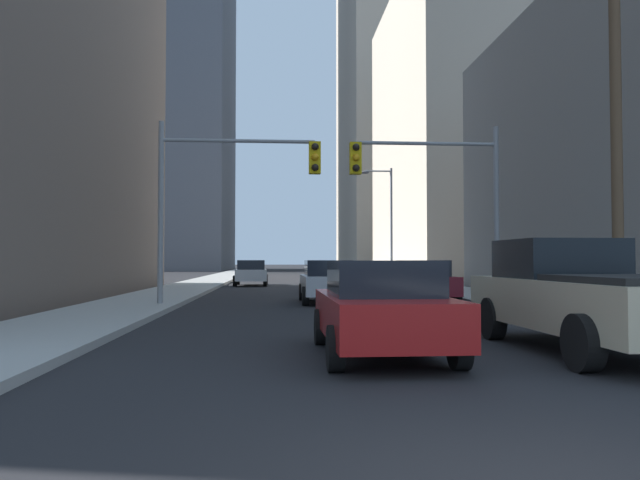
# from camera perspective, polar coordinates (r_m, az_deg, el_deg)

# --- Properties ---
(sidewalk_left) EXTENTS (3.07, 160.00, 0.15)m
(sidewalk_left) POSITION_cam_1_polar(r_m,az_deg,el_deg) (53.71, -9.09, -3.42)
(sidewalk_left) COLOR #9E9E99
(sidewalk_left) RESTS_ON ground
(sidewalk_right) EXTENTS (3.07, 160.00, 0.15)m
(sidewalk_right) POSITION_cam_1_polar(r_m,az_deg,el_deg) (54.15, 4.68, -3.42)
(sidewalk_right) COLOR #9E9E99
(sidewalk_right) RESTS_ON ground
(pickup_truck_beige) EXTENTS (2.20, 5.46, 1.90)m
(pickup_truck_beige) POSITION_cam_1_polar(r_m,az_deg,el_deg) (11.15, 23.35, -4.79)
(pickup_truck_beige) COLOR #C6B793
(pickup_truck_beige) RESTS_ON ground
(sedan_red) EXTENTS (1.95, 4.21, 1.52)m
(sedan_red) POSITION_cam_1_polar(r_m,az_deg,el_deg) (9.78, 5.78, -6.31)
(sedan_red) COLOR maroon
(sedan_red) RESTS_ON ground
(sedan_silver) EXTENTS (1.95, 4.22, 1.52)m
(sedan_silver) POSITION_cam_1_polar(r_m,az_deg,el_deg) (21.78, 0.73, -3.88)
(sedan_silver) COLOR #B7BABF
(sedan_silver) RESTS_ON ground
(sedan_maroon) EXTENTS (1.95, 4.23, 1.52)m
(sedan_maroon) POSITION_cam_1_polar(r_m,az_deg,el_deg) (22.13, 9.54, -3.82)
(sedan_maroon) COLOR maroon
(sedan_maroon) RESTS_ON ground
(sedan_white) EXTENTS (1.95, 4.26, 1.52)m
(sedan_white) POSITION_cam_1_polar(r_m,az_deg,el_deg) (36.55, -6.48, -3.06)
(sedan_white) COLOR white
(sedan_white) RESTS_ON ground
(traffic_signal_near_left) EXTENTS (5.24, 0.44, 6.00)m
(traffic_signal_near_left) POSITION_cam_1_polar(r_m,az_deg,el_deg) (19.97, -8.20, 5.56)
(traffic_signal_near_left) COLOR gray
(traffic_signal_near_left) RESTS_ON ground
(traffic_signal_near_right) EXTENTS (5.02, 0.44, 6.00)m
(traffic_signal_near_right) POSITION_cam_1_polar(r_m,az_deg,el_deg) (20.58, 10.46, 5.32)
(traffic_signal_near_right) COLOR gray
(traffic_signal_near_right) RESTS_ON ground
(utility_pole_right) EXTENTS (2.20, 0.28, 10.15)m
(utility_pole_right) POSITION_cam_1_polar(r_m,az_deg,el_deg) (17.44, 25.99, 10.98)
(utility_pole_right) COLOR brown
(utility_pole_right) RESTS_ON ground
(street_lamp_right) EXTENTS (2.08, 0.32, 7.50)m
(street_lamp_right) POSITION_cam_1_polar(r_m,az_deg,el_deg) (39.64, 6.25, 2.43)
(street_lamp_right) COLOR gray
(street_lamp_right) RESTS_ON ground
(building_left_far_tower) EXTENTS (14.77, 27.57, 65.61)m
(building_left_far_tower) POSITION_cam_1_polar(r_m,az_deg,el_deg) (101.46, -12.76, 16.11)
(building_left_far_tower) COLOR #4C515B
(building_left_far_tower) RESTS_ON ground
(building_right_mid_block) EXTENTS (20.51, 24.22, 26.13)m
(building_right_mid_block) POSITION_cam_1_polar(r_m,az_deg,el_deg) (59.37, 16.80, 9.40)
(building_right_mid_block) COLOR #B7A893
(building_right_mid_block) RESTS_ON ground
(building_right_far_highrise) EXTENTS (17.23, 27.69, 50.73)m
(building_right_far_highrise) POSITION_cam_1_polar(r_m,az_deg,el_deg) (99.49, 7.39, 11.99)
(building_right_far_highrise) COLOR #B7A893
(building_right_far_highrise) RESTS_ON ground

